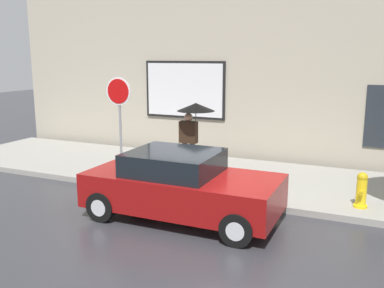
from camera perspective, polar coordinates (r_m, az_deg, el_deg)
The scene contains 7 objects.
ground_plane at distance 9.18m, azimuth 3.53°, elevation -10.19°, with size 60.00×60.00×0.00m, color #333338.
sidewalk at distance 11.87m, azimuth 8.65°, elevation -4.82°, with size 20.00×4.00×0.15m, color gray.
building_facade at distance 13.82m, azimuth 11.85°, elevation 11.72°, with size 20.00×0.67×7.00m.
parked_car at distance 9.12m, azimuth -1.45°, elevation -5.58°, with size 4.07×1.94×1.44m.
fire_hydrant at distance 10.10m, azimuth 21.58°, elevation -5.73°, with size 0.30×0.44×0.79m.
pedestrian_with_umbrella at distance 11.87m, azimuth 0.20°, elevation 3.60°, with size 1.05×1.05×1.99m.
stop_sign at distance 11.81m, azimuth -9.65°, elevation 4.92°, with size 0.76×0.10×2.71m.
Camera 1 is at (2.96, -8.00, 3.42)m, focal length 40.17 mm.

